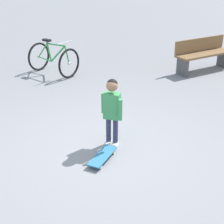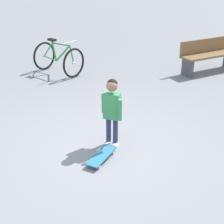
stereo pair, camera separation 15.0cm
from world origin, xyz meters
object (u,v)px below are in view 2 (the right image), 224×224
child_person (112,105)px  skateboard (102,156)px  bicycle_near (58,58)px  street_bench (209,55)px

child_person → skateboard: 0.75m
bicycle_near → street_bench: bearing=171.3°
skateboard → street_bench: 4.82m
bicycle_near → child_person: bearing=99.5°
bicycle_near → street_bench: 3.73m
child_person → street_bench: 4.37m
skateboard → child_person: bearing=-120.2°
bicycle_near → skateboard: bearing=95.4°
child_person → skateboard: size_ratio=1.80×
child_person → street_bench: child_person is taller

